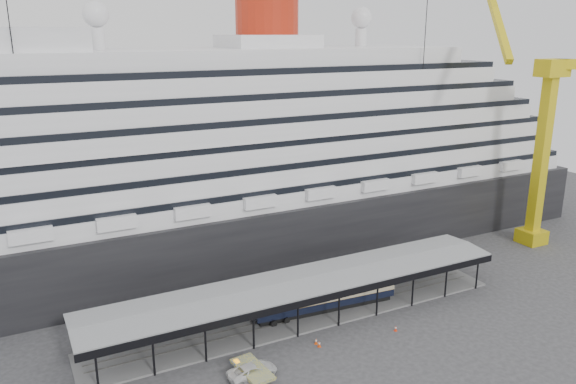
{
  "coord_description": "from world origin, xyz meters",
  "views": [
    {
      "loc": [
        -31.44,
        -52.05,
        35.26
      ],
      "look_at": [
        -0.57,
        8.0,
        16.02
      ],
      "focal_mm": 35.0,
      "sensor_mm": 36.0,
      "label": 1
    }
  ],
  "objects": [
    {
      "name": "crane_yellow",
      "position": [
        47.06,
        10.54,
        19.96
      ],
      "size": [
        23.83,
        18.78,
        47.6
      ],
      "color": "gold",
      "rests_on": "ground"
    },
    {
      "name": "ground",
      "position": [
        0.0,
        0.0,
        0.0
      ],
      "size": [
        200.0,
        200.0,
        0.0
      ],
      "primitive_type": "plane",
      "color": "#323234",
      "rests_on": "ground"
    },
    {
      "name": "traffic_cone_mid",
      "position": [
        -1.76,
        -1.54,
        0.36
      ],
      "size": [
        0.48,
        0.48,
        0.73
      ],
      "rotation": [
        0.0,
        0.0,
        -0.34
      ],
      "color": "#F8530D",
      "rests_on": "ground"
    },
    {
      "name": "traffic_cone_left",
      "position": [
        -1.73,
        -2.25,
        0.37
      ],
      "size": [
        0.46,
        0.46,
        0.75
      ],
      "rotation": [
        0.0,
        0.0,
        -0.22
      ],
      "color": "#D73F0B",
      "rests_on": "ground"
    },
    {
      "name": "traffic_cone_right",
      "position": [
        8.41,
        -3.41,
        0.35
      ],
      "size": [
        0.46,
        0.46,
        0.71
      ],
      "rotation": [
        0.0,
        0.0,
        0.32
      ],
      "color": "red",
      "rests_on": "ground"
    },
    {
      "name": "pullman_carriage",
      "position": [
        3.32,
        5.0,
        2.37
      ],
      "size": [
        19.82,
        3.97,
        19.33
      ],
      "rotation": [
        0.0,
        0.0,
        -0.07
      ],
      "color": "black",
      "rests_on": "ground"
    },
    {
      "name": "cruise_ship",
      "position": [
        0.05,
        32.0,
        18.35
      ],
      "size": [
        130.0,
        30.0,
        43.9
      ],
      "color": "black",
      "rests_on": "ground"
    },
    {
      "name": "port_truck",
      "position": [
        -11.08,
        -4.18,
        0.75
      ],
      "size": [
        5.64,
        3.01,
        1.51
      ],
      "primitive_type": "imported",
      "rotation": [
        0.0,
        0.0,
        1.67
      ],
      "color": "silver",
      "rests_on": "ground"
    },
    {
      "name": "platform_canopy",
      "position": [
        0.0,
        5.0,
        2.36
      ],
      "size": [
        56.0,
        9.18,
        5.3
      ],
      "color": "slate",
      "rests_on": "ground"
    }
  ]
}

